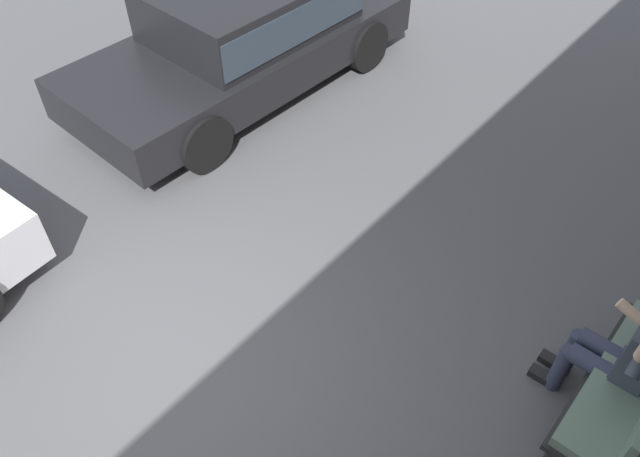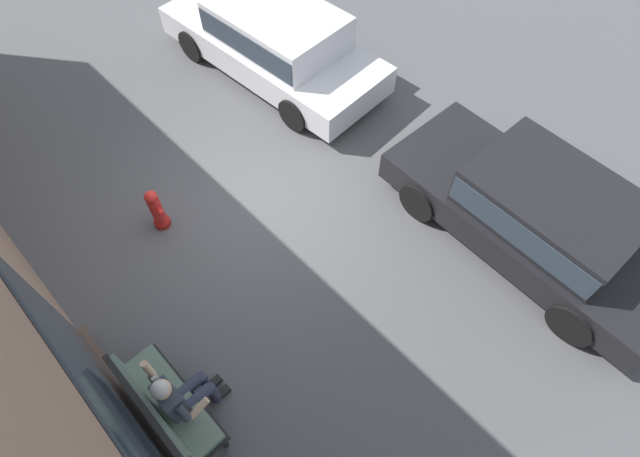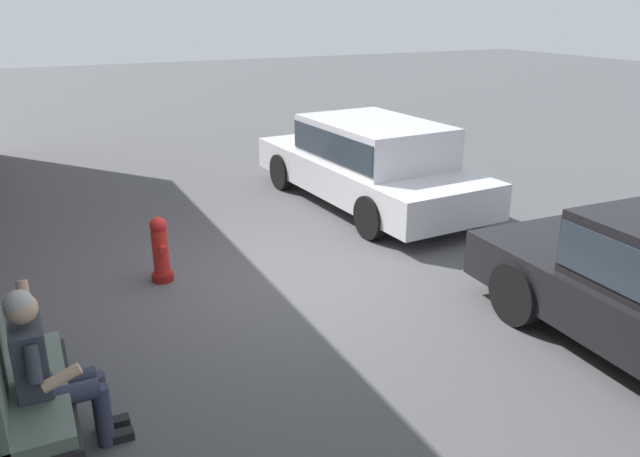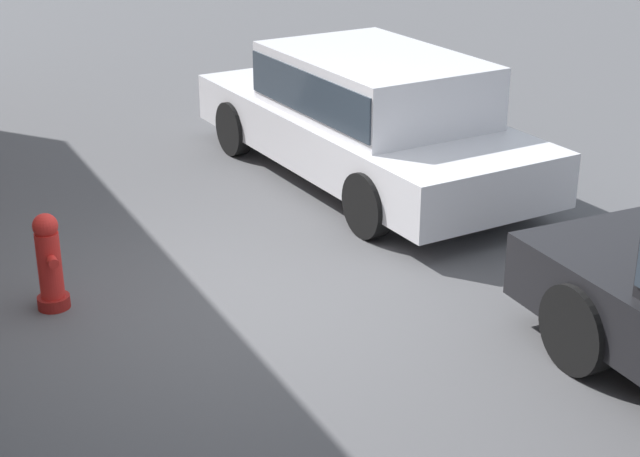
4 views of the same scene
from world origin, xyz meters
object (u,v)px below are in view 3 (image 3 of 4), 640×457
Objects in this scene: parked_car_mid at (370,159)px; fire_hydrant at (160,250)px; person_on_phone at (48,368)px; bench at (16,385)px.

fire_hydrant is at bearing 112.25° from parked_car_mid.
bench is at bearing 68.28° from person_on_phone.
fire_hydrant is (2.70, -1.37, -0.31)m from person_on_phone.
person_on_phone is at bearing -111.72° from bench.
bench is 1.18× the size of person_on_phone.
bench is 0.27m from person_on_phone.
parked_car_mid is (4.16, -5.36, 0.20)m from bench.
parked_car_mid reaches higher than person_on_phone.
parked_car_mid is 4.09m from fire_hydrant.
parked_car_mid is at bearing -52.19° from bench.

